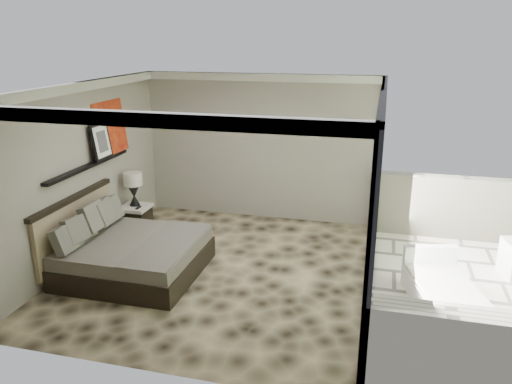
% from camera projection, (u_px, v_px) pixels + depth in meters
% --- Properties ---
extents(floor, '(5.00, 5.00, 0.00)m').
position_uv_depth(floor, '(220.00, 270.00, 7.71)').
color(floor, black).
rests_on(floor, ground).
extents(ceiling, '(4.50, 5.00, 0.02)m').
position_uv_depth(ceiling, '(216.00, 87.00, 6.86)').
color(ceiling, silver).
rests_on(ceiling, back_wall).
extents(back_wall, '(4.50, 0.02, 2.80)m').
position_uv_depth(back_wall, '(260.00, 148.00, 9.58)').
color(back_wall, gray).
rests_on(back_wall, floor).
extents(left_wall, '(0.02, 5.00, 2.80)m').
position_uv_depth(left_wall, '(83.00, 173.00, 7.82)').
color(left_wall, gray).
rests_on(left_wall, floor).
extents(glass_wall, '(0.08, 5.00, 2.80)m').
position_uv_depth(glass_wall, '(376.00, 195.00, 6.75)').
color(glass_wall, white).
rests_on(glass_wall, floor).
extents(terrace_slab, '(3.00, 5.00, 0.12)m').
position_uv_depth(terrace_slab, '(480.00, 305.00, 6.83)').
color(terrace_slab, beige).
rests_on(terrace_slab, ground).
extents(picture_ledge, '(0.12, 2.20, 0.05)m').
position_uv_depth(picture_ledge, '(89.00, 166.00, 7.86)').
color(picture_ledge, black).
rests_on(picture_ledge, left_wall).
extents(bed, '(1.98, 1.92, 1.09)m').
position_uv_depth(bed, '(128.00, 252.00, 7.55)').
color(bed, black).
rests_on(bed, floor).
extents(nightstand, '(0.60, 0.60, 0.50)m').
position_uv_depth(nightstand, '(136.00, 220.00, 9.09)').
color(nightstand, black).
rests_on(nightstand, floor).
extents(table_lamp, '(0.33, 0.33, 0.61)m').
position_uv_depth(table_lamp, '(133.00, 185.00, 8.93)').
color(table_lamp, black).
rests_on(table_lamp, nightstand).
extents(abstract_canvas, '(0.13, 0.90, 0.90)m').
position_uv_depth(abstract_canvas, '(110.00, 128.00, 8.42)').
color(abstract_canvas, '#AE310E').
rests_on(abstract_canvas, picture_ledge).
extents(framed_print, '(0.11, 0.50, 0.60)m').
position_uv_depth(framed_print, '(101.00, 141.00, 8.07)').
color(framed_print, black).
rests_on(framed_print, picture_ledge).
extents(lounger, '(1.13, 1.68, 0.60)m').
position_uv_depth(lounger, '(445.00, 295.00, 6.61)').
color(lounger, silver).
rests_on(lounger, terrace_slab).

